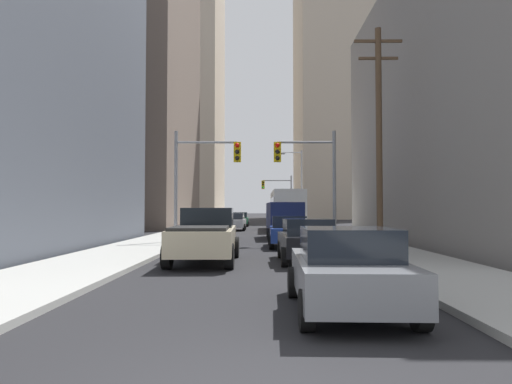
# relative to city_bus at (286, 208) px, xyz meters

# --- Properties ---
(sidewalk_left) EXTENTS (3.48, 160.00, 0.15)m
(sidewalk_left) POSITION_rel_city_bus_xyz_m (-7.94, 13.38, -1.85)
(sidewalk_left) COLOR #9E9E99
(sidewalk_left) RESTS_ON ground
(sidewalk_right) EXTENTS (3.48, 160.00, 0.15)m
(sidewalk_right) POSITION_rel_city_bus_xyz_m (2.72, 13.38, -1.85)
(sidewalk_right) COLOR #9E9E99
(sidewalk_right) RESTS_ON ground
(city_bus) EXTENTS (2.67, 11.51, 3.40)m
(city_bus) POSITION_rel_city_bus_xyz_m (0.00, 0.00, 0.00)
(city_bus) COLOR silver
(city_bus) RESTS_ON ground
(pickup_truck_beige) EXTENTS (2.20, 5.45, 1.90)m
(pickup_truck_beige) POSITION_rel_city_bus_xyz_m (-4.27, -24.57, -1.00)
(pickup_truck_beige) COLOR #C6B793
(pickup_truck_beige) RESTS_ON ground
(cargo_van_navy) EXTENTS (2.17, 5.27, 2.26)m
(cargo_van_navy) POSITION_rel_city_bus_xyz_m (-0.82, -11.57, -0.64)
(cargo_van_navy) COLOR #141E4C
(cargo_van_navy) RESTS_ON ground
(sedan_grey) EXTENTS (1.95, 4.25, 1.52)m
(sedan_grey) POSITION_rel_city_bus_xyz_m (-0.80, -32.32, -1.16)
(sedan_grey) COLOR slate
(sedan_grey) RESTS_ON ground
(sedan_black) EXTENTS (1.95, 4.24, 1.52)m
(sedan_black) POSITION_rel_city_bus_xyz_m (-0.71, -24.55, -1.16)
(sedan_black) COLOR black
(sedan_black) RESTS_ON ground
(sedan_blue) EXTENTS (1.95, 4.22, 1.52)m
(sedan_blue) POSITION_rel_city_bus_xyz_m (-0.95, -18.20, -1.16)
(sedan_blue) COLOR navy
(sedan_blue) RESTS_ON ground
(sedan_green) EXTENTS (1.95, 4.20, 1.52)m
(sedan_green) POSITION_rel_city_bus_xyz_m (-4.48, 8.86, -1.16)
(sedan_green) COLOR #195938
(sedan_green) RESTS_ON ground
(sedan_silver) EXTENTS (1.95, 4.26, 1.52)m
(sedan_silver) POSITION_rel_city_bus_xyz_m (-4.54, -0.54, -1.16)
(sedan_silver) COLOR #B7BABF
(sedan_silver) RESTS_ON ground
(traffic_signal_near_left) EXTENTS (3.54, 0.44, 6.00)m
(traffic_signal_near_left) POSITION_rel_city_bus_xyz_m (-5.31, -16.38, 2.10)
(traffic_signal_near_left) COLOR gray
(traffic_signal_near_left) RESTS_ON ground
(traffic_signal_near_right) EXTENTS (3.29, 0.44, 6.00)m
(traffic_signal_near_right) POSITION_rel_city_bus_xyz_m (0.21, -16.38, 2.09)
(traffic_signal_near_right) COLOR gray
(traffic_signal_near_right) RESTS_ON ground
(traffic_signal_far_right) EXTENTS (3.78, 0.44, 6.00)m
(traffic_signal_far_right) POSITION_rel_city_bus_xyz_m (-0.02, 16.38, 2.11)
(traffic_signal_far_right) COLOR gray
(traffic_signal_far_right) RESTS_ON ground
(utility_pole_right) EXTENTS (2.20, 0.28, 10.16)m
(utility_pole_right) POSITION_rel_city_bus_xyz_m (3.07, -19.79, 3.43)
(utility_pole_right) COLOR brown
(utility_pole_right) RESTS_ON ground
(street_lamp_right) EXTENTS (2.19, 0.32, 7.50)m
(street_lamp_right) POSITION_rel_city_bus_xyz_m (1.35, 3.47, 2.59)
(street_lamp_right) COLOR gray
(street_lamp_right) RESTS_ON ground
(building_left_mid_office) EXTENTS (18.52, 21.04, 30.36)m
(building_left_mid_office) POSITION_rel_city_bus_xyz_m (-19.32, 7.87, 13.25)
(building_left_mid_office) COLOR #66564C
(building_left_mid_office) RESTS_ON ground
(building_left_far_tower) EXTENTS (18.66, 24.59, 53.12)m
(building_left_far_tower) POSITION_rel_city_bus_xyz_m (-19.97, 56.45, 24.63)
(building_left_far_tower) COLOR #B7A893
(building_left_far_tower) RESTS_ON ground
(building_right_far_highrise) EXTENTS (19.57, 23.56, 61.54)m
(building_right_far_highrise) POSITION_rel_city_bus_xyz_m (15.15, 51.78, 28.84)
(building_right_far_highrise) COLOR #B7A893
(building_right_far_highrise) RESTS_ON ground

